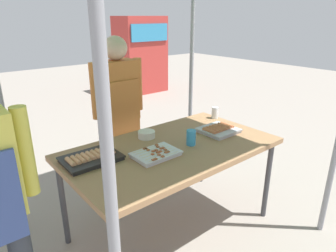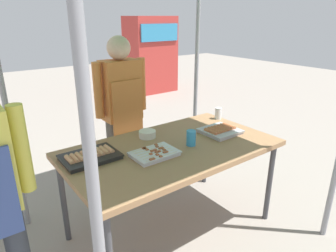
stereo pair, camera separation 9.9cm
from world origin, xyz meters
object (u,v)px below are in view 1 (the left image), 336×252
at_px(condiment_bowl, 146,134).
at_px(vendor_woman, 119,106).
at_px(tray_grilled_sausages, 91,158).
at_px(stall_table, 172,153).
at_px(tray_meat_skewers, 156,154).
at_px(neighbor_stall_left, 141,55).
at_px(drink_cup_by_wok, 191,138).
at_px(tray_pork_links, 218,130).
at_px(drink_cup_near_edge, 215,113).

height_order(condiment_bowl, vendor_woman, vendor_woman).
xyz_separation_m(tray_grilled_sausages, vendor_woman, (0.57, 0.58, 0.12)).
distance_m(stall_table, vendor_woman, 0.78).
height_order(tray_meat_skewers, condiment_bowl, condiment_bowl).
distance_m(condiment_bowl, neighbor_stall_left, 4.75).
distance_m(drink_cup_by_wok, neighbor_stall_left, 4.94).
xyz_separation_m(tray_grilled_sausages, drink_cup_by_wok, (0.71, -0.23, 0.04)).
bearing_deg(condiment_bowl, tray_pork_links, -27.88).
height_order(condiment_bowl, drink_cup_by_wok, drink_cup_by_wok).
height_order(condiment_bowl, neighbor_stall_left, neighbor_stall_left).
bearing_deg(tray_meat_skewers, stall_table, 16.08).
distance_m(drink_cup_near_edge, drink_cup_by_wok, 0.69).
xyz_separation_m(tray_pork_links, condiment_bowl, (-0.54, 0.29, 0.01)).
relative_size(condiment_bowl, drink_cup_by_wok, 1.16).
bearing_deg(tray_grilled_sausages, tray_pork_links, -10.06).
distance_m(condiment_bowl, drink_cup_by_wok, 0.38).
distance_m(tray_meat_skewers, condiment_bowl, 0.35).
bearing_deg(vendor_woman, neighbor_stall_left, -127.21).
height_order(tray_grilled_sausages, tray_meat_skewers, tray_grilled_sausages).
bearing_deg(drink_cup_near_edge, neighbor_stall_left, 64.75).
distance_m(tray_pork_links, drink_cup_near_edge, 0.38).
bearing_deg(vendor_woman, drink_cup_near_edge, 146.46).
bearing_deg(tray_meat_skewers, tray_pork_links, 2.82).
bearing_deg(condiment_bowl, stall_table, -79.44).
bearing_deg(tray_pork_links, stall_table, 177.32).
xyz_separation_m(stall_table, condiment_bowl, (-0.05, 0.26, 0.08)).
xyz_separation_m(stall_table, neighbor_stall_left, (2.61, 4.20, 0.14)).
xyz_separation_m(vendor_woman, neighbor_stall_left, (2.62, 3.45, -0.05)).
bearing_deg(stall_table, drink_cup_by_wok, -27.26).
distance_m(tray_pork_links, condiment_bowl, 0.61).
height_order(tray_pork_links, drink_cup_near_edge, drink_cup_near_edge).
bearing_deg(stall_table, condiment_bowl, 100.56).
xyz_separation_m(tray_grilled_sausages, tray_meat_skewers, (0.38, -0.22, -0.00)).
distance_m(stall_table, neighbor_stall_left, 4.95).
bearing_deg(tray_meat_skewers, condiment_bowl, 65.09).
bearing_deg(stall_table, vendor_woman, 90.59).
bearing_deg(tray_meat_skewers, drink_cup_by_wok, -1.80).
relative_size(condiment_bowl, vendor_woman, 0.09).
relative_size(tray_pork_links, neighbor_stall_left, 0.18).
xyz_separation_m(tray_pork_links, drink_cup_by_wok, (-0.36, -0.04, 0.04)).
bearing_deg(vendor_woman, drink_cup_by_wok, 99.60).
xyz_separation_m(stall_table, tray_meat_skewers, (-0.20, -0.06, 0.07)).
xyz_separation_m(tray_grilled_sausages, drink_cup_near_edge, (1.33, 0.08, 0.03)).
bearing_deg(vendor_woman, condiment_bowl, 85.14).
xyz_separation_m(drink_cup_by_wok, neighbor_stall_left, (2.48, 4.27, 0.03)).
bearing_deg(tray_pork_links, drink_cup_near_edge, 46.90).
relative_size(tray_pork_links, condiment_bowl, 2.14).
bearing_deg(drink_cup_near_edge, tray_grilled_sausages, -176.44).
height_order(tray_grilled_sausages, neighbor_stall_left, neighbor_stall_left).
bearing_deg(neighbor_stall_left, drink_cup_by_wok, -120.17).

